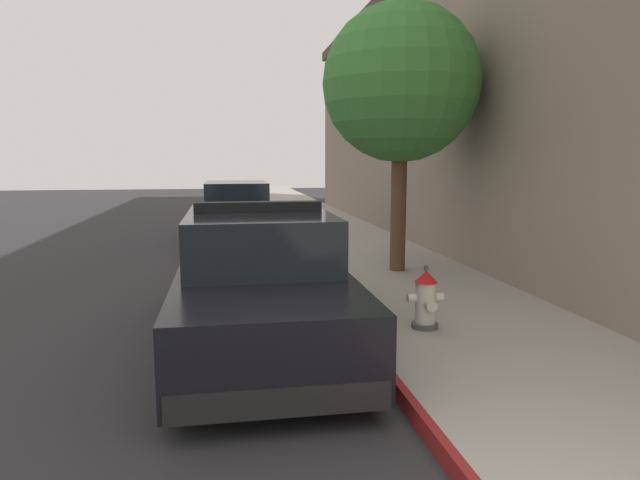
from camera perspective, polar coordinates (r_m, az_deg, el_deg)
The scene contains 8 objects.
ground_plane at distance 12.52m, azimuth -23.30°, elevation -2.84°, with size 32.09×60.00×0.20m, color #2B2B2D.
sidewalk_pavement at distance 12.50m, azimuth 4.43°, elevation -1.35°, with size 2.93×60.00×0.16m, color #9E9991.
curb_painted_edge at distance 12.23m, azimuth -2.43°, elevation -1.56°, with size 0.08×60.00×0.16m, color maroon.
storefront_building at distance 13.71m, azimuth 26.98°, elevation 12.60°, with size 7.35×27.93×6.81m.
police_cruiser at distance 6.63m, azimuth -6.21°, elevation -4.19°, with size 1.94×4.84×1.68m.
parked_car_silver_ahead at distance 15.33m, azimuth -8.57°, elevation 2.84°, with size 1.94×4.84×1.56m.
fire_hydrant at distance 6.78m, azimuth 10.78°, elevation -6.02°, with size 0.44×0.40×0.76m.
street_tree at distance 10.16m, azimuth 8.31°, elevation 15.57°, with size 2.75×2.75×4.71m.
Camera 1 is at (-1.56, -1.95, 2.17)m, focal length 31.16 mm.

